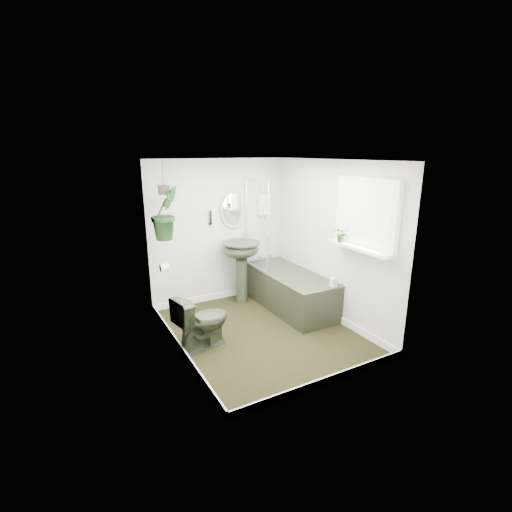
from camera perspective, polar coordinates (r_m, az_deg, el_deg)
floor at (r=5.23m, az=0.81°, el=-11.64°), size 2.30×2.80×0.02m
ceiling at (r=4.65m, az=0.92°, el=14.67°), size 2.30×2.80×0.02m
wall_back at (r=6.04m, az=-5.76°, el=3.77°), size 2.30×0.02×2.30m
wall_front at (r=3.71m, az=11.70°, el=-4.28°), size 2.30×0.02×2.30m
wall_left at (r=4.38m, az=-12.47°, el=-1.20°), size 0.02×2.80×2.30m
wall_right at (r=5.46m, az=11.52°, el=2.23°), size 0.02×2.80×2.30m
skirting at (r=5.21m, az=0.81°, el=-11.05°), size 2.30×2.80×0.10m
bathtub at (r=5.88m, az=5.22°, el=-5.29°), size 0.72×1.72×0.58m
bath_screen at (r=5.85m, az=0.08°, el=4.75°), size 0.04×0.72×1.40m
shower_box at (r=6.26m, az=1.20°, el=7.99°), size 0.20×0.10×0.35m
oval_mirror at (r=6.04m, az=-3.51°, el=7.20°), size 0.46×0.03×0.62m
wall_sconce at (r=5.89m, az=-6.98°, el=5.90°), size 0.04×0.04×0.22m
toilet_roll_holder at (r=5.11m, az=-13.92°, el=-1.76°), size 0.11×0.11×0.11m
window_recess at (r=4.81m, az=16.57°, el=6.16°), size 0.08×1.00×0.90m
window_sill at (r=4.85m, az=15.59°, el=1.22°), size 0.18×1.00×0.04m
window_blinds at (r=4.78m, az=16.18°, el=6.13°), size 0.01×0.86×0.76m
toilet at (r=4.76m, az=-8.30°, el=-9.87°), size 0.76×0.53×0.71m
pedestal_sink at (r=6.04m, az=-2.25°, el=-2.48°), size 0.67×0.60×1.02m
sill_plant at (r=5.01m, az=13.04°, el=3.40°), size 0.25×0.23×0.22m
hanging_plant at (r=5.22m, az=-13.77°, el=6.46°), size 0.49×0.44×0.74m
soap_bottle at (r=5.28m, az=11.83°, el=-3.70°), size 0.09×0.09×0.18m
hanging_pot at (r=5.18m, az=-13.99°, el=9.83°), size 0.16×0.16×0.12m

